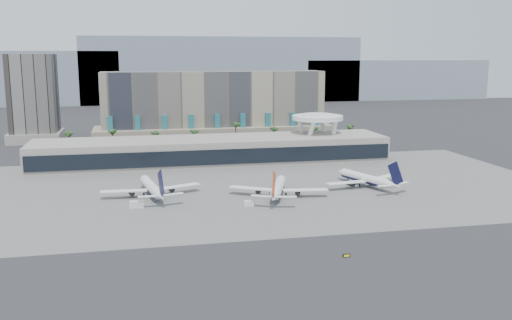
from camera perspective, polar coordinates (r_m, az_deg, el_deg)
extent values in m
plane|color=#232326|center=(173.04, 0.65, -6.94)|extent=(900.00, 900.00, 0.00)
cube|color=#5B5B59|center=(225.09, -2.44, -2.81)|extent=(260.00, 130.00, 0.06)
cube|color=gray|center=(638.50, -3.43, 9.02)|extent=(300.00, 60.00, 70.00)
cube|color=gray|center=(697.73, 13.21, 7.87)|extent=(220.00, 60.00, 45.00)
cube|color=gray|center=(340.56, -4.21, 5.31)|extent=(130.00, 22.00, 42.00)
cube|color=tan|center=(340.43, -4.12, 2.60)|extent=(140.00, 30.00, 10.00)
cube|color=#216571|center=(327.08, -14.36, 2.67)|extent=(3.00, 2.00, 18.00)
cube|color=#216571|center=(326.80, -11.73, 2.78)|extent=(3.00, 2.00, 18.00)
cube|color=#216571|center=(327.21, -9.10, 2.87)|extent=(3.00, 2.00, 18.00)
cube|color=#216571|center=(328.30, -6.49, 2.97)|extent=(3.00, 2.00, 18.00)
cube|color=#216571|center=(330.08, -3.89, 3.05)|extent=(3.00, 2.00, 18.00)
cube|color=#216571|center=(332.52, -1.33, 3.13)|extent=(3.00, 2.00, 18.00)
cube|color=#216571|center=(335.61, 1.19, 3.20)|extent=(3.00, 2.00, 18.00)
cube|color=#216571|center=(339.34, 3.66, 3.26)|extent=(3.00, 2.00, 18.00)
cube|color=#216571|center=(343.69, 6.07, 3.31)|extent=(3.00, 2.00, 18.00)
cube|color=black|center=(366.60, -21.35, 5.77)|extent=(26.00, 26.00, 52.00)
cube|color=#A1998D|center=(368.95, -21.11, 2.22)|extent=(30.00, 30.00, 6.00)
cube|color=#A1998D|center=(277.24, -4.36, 0.98)|extent=(170.00, 32.00, 12.00)
cube|color=black|center=(261.52, -3.87, 0.29)|extent=(168.00, 0.60, 7.00)
cube|color=black|center=(276.13, -4.38, 2.46)|extent=(170.00, 12.00, 2.50)
cylinder|color=white|center=(302.51, 6.91, 2.69)|extent=(6.98, 6.99, 21.89)
cylinder|color=white|center=(298.64, 4.60, 2.63)|extent=(6.98, 6.99, 21.89)
cylinder|color=white|center=(286.59, 5.33, 2.29)|extent=(6.98, 6.99, 21.89)
cylinder|color=white|center=(290.63, 7.72, 2.35)|extent=(6.98, 6.99, 21.89)
cylinder|color=white|center=(293.40, 6.17, 4.24)|extent=(26.00, 26.00, 2.20)
cylinder|color=white|center=(293.26, 6.18, 4.49)|extent=(16.00, 16.00, 1.20)
cylinder|color=brown|center=(311.21, -18.13, 1.53)|extent=(0.70, 0.70, 12.00)
sphere|color=#21451B|center=(310.42, -18.19, 2.57)|extent=(2.80, 2.80, 2.80)
cylinder|color=brown|center=(309.61, -14.09, 1.69)|extent=(0.70, 0.70, 12.00)
sphere|color=#21451B|center=(308.82, -14.13, 2.74)|extent=(2.80, 2.80, 2.80)
cylinder|color=brown|center=(309.57, -10.01, 1.85)|extent=(0.70, 0.70, 12.00)
sphere|color=#21451B|center=(308.77, -10.05, 2.90)|extent=(2.80, 2.80, 2.80)
cylinder|color=brown|center=(310.99, -6.14, 1.99)|extent=(0.70, 0.70, 12.00)
sphere|color=#21451B|center=(310.19, -6.17, 3.03)|extent=(2.80, 2.80, 2.80)
cylinder|color=brown|center=(314.15, -1.97, 2.13)|extent=(0.70, 0.70, 12.00)
sphere|color=#21451B|center=(313.36, -1.97, 3.16)|extent=(2.80, 2.80, 2.80)
cylinder|color=brown|center=(318.69, 1.93, 2.25)|extent=(0.70, 0.70, 12.00)
sphere|color=#21451B|center=(317.92, 1.94, 3.27)|extent=(2.80, 2.80, 2.80)
cylinder|color=brown|center=(324.67, 5.71, 2.36)|extent=(0.70, 0.70, 12.00)
sphere|color=#21451B|center=(323.91, 5.72, 3.36)|extent=(2.80, 2.80, 2.80)
cylinder|color=brown|center=(332.37, 9.49, 2.46)|extent=(0.70, 0.70, 12.00)
sphere|color=#21451B|center=(331.63, 9.52, 3.43)|extent=(2.80, 2.80, 2.80)
cylinder|color=white|center=(216.14, -10.44, -2.64)|extent=(7.84, 25.61, 3.72)
cylinder|color=black|center=(216.17, -10.44, -2.67)|extent=(7.68, 25.10, 3.64)
cone|color=white|center=(230.09, -11.15, -1.86)|extent=(4.35, 4.74, 3.72)
cone|color=white|center=(200.45, -9.53, -3.56)|extent=(5.04, 8.86, 3.72)
cube|color=white|center=(213.74, -13.08, -3.04)|extent=(16.87, 4.45, 0.33)
cube|color=white|center=(217.49, -7.75, -2.62)|extent=(16.92, 9.58, 0.33)
cylinder|color=black|center=(214.80, -12.35, -3.20)|extent=(2.63, 4.00, 2.04)
cylinder|color=black|center=(217.52, -8.49, -2.89)|extent=(2.63, 4.00, 2.04)
cube|color=black|center=(198.00, -9.49, -2.30)|extent=(1.85, 8.40, 9.78)
cube|color=white|center=(198.66, -10.66, -3.59)|extent=(7.48, 2.23, 0.23)
cube|color=white|center=(200.32, -8.31, -3.40)|extent=(7.70, 4.18, 0.23)
cylinder|color=black|center=(226.20, -10.91, -2.74)|extent=(0.46, 0.46, 1.49)
cylinder|color=black|center=(215.33, -11.15, -3.42)|extent=(0.65, 0.65, 1.49)
cylinder|color=black|center=(216.42, -9.60, -3.30)|extent=(0.65, 0.65, 1.49)
cylinder|color=white|center=(212.19, 2.24, -2.72)|extent=(11.84, 24.86, 3.68)
cylinder|color=black|center=(212.23, 2.24, -2.76)|extent=(11.60, 24.36, 3.60)
cone|color=white|center=(226.15, 2.58, -1.89)|extent=(4.85, 5.13, 3.68)
cone|color=white|center=(196.45, 1.81, -3.72)|extent=(6.23, 9.02, 3.68)
cube|color=white|center=(212.55, -0.50, -2.84)|extent=(16.02, 11.78, 0.32)
cube|color=white|center=(210.79, 4.96, -3.00)|extent=(16.88, 5.81, 0.32)
cylinder|color=black|center=(212.86, 0.26, -3.08)|extent=(3.13, 4.14, 2.02)
cylinder|color=black|center=(211.58, 4.22, -3.19)|extent=(3.13, 4.14, 2.02)
cube|color=#B23114|center=(193.99, 1.78, -2.46)|extent=(3.22, 8.02, 9.68)
cube|color=white|center=(195.89, 0.58, -3.62)|extent=(7.45, 5.19, 0.23)
cube|color=white|center=(195.10, 3.00, -3.69)|extent=(7.61, 3.45, 0.23)
cylinder|color=black|center=(222.26, 2.47, -2.79)|extent=(0.46, 0.46, 1.47)
cylinder|color=black|center=(212.19, 1.42, -3.43)|extent=(0.64, 0.64, 1.47)
cylinder|color=black|center=(211.67, 3.01, -3.48)|extent=(0.64, 0.64, 1.47)
cylinder|color=white|center=(231.74, 10.72, -1.79)|extent=(11.50, 24.20, 3.58)
cylinder|color=black|center=(231.77, 10.72, -1.82)|extent=(11.27, 23.71, 3.51)
cone|color=white|center=(242.02, 8.50, -1.19)|extent=(4.71, 4.99, 3.58)
cone|color=white|center=(220.58, 13.47, -2.45)|extent=(6.06, 8.78, 3.58)
cube|color=white|center=(224.82, 9.01, -2.25)|extent=(16.43, 5.64, 0.31)
cube|color=white|center=(237.84, 12.62, -1.67)|extent=(15.60, 11.46, 0.31)
cylinder|color=black|center=(227.06, 9.44, -2.37)|extent=(3.05, 4.03, 1.97)
cylinder|color=black|center=(236.51, 12.07, -1.94)|extent=(3.05, 4.03, 1.97)
cube|color=black|center=(218.68, 13.77, -1.33)|extent=(3.13, 7.81, 9.42)
cube|color=white|center=(217.09, 12.89, -2.51)|extent=(7.40, 3.35, 0.22)
cube|color=white|center=(222.69, 14.37, -2.25)|extent=(7.26, 5.05, 0.22)
cylinder|color=black|center=(239.22, 9.17, -1.96)|extent=(0.45, 0.45, 1.43)
cylinder|color=black|center=(229.76, 10.32, -2.52)|extent=(0.63, 0.63, 1.43)
cylinder|color=black|center=(233.54, 11.37, -2.34)|extent=(0.63, 0.63, 1.43)
cube|color=silver|center=(200.29, -11.83, -4.37)|extent=(5.04, 2.69, 2.40)
cube|color=silver|center=(198.56, -0.66, -4.36)|extent=(4.02, 3.21, 1.81)
cube|color=black|center=(151.96, 9.04, -9.42)|extent=(2.06, 0.37, 0.93)
cube|color=yellow|center=(151.82, 9.06, -9.44)|extent=(1.49, 0.12, 0.56)
cylinder|color=black|center=(151.77, 8.77, -9.51)|extent=(0.11, 0.11, 0.56)
cylinder|color=black|center=(152.29, 9.30, -9.46)|extent=(0.11, 0.11, 0.56)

